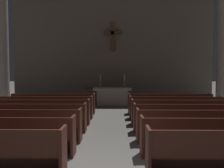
{
  "coord_description": "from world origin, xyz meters",
  "views": [
    {
      "loc": [
        0.19,
        -4.7,
        2.04
      ],
      "look_at": [
        0.0,
        8.45,
        1.3
      ],
      "focal_mm": 39.83,
      "sensor_mm": 36.0,
      "label": 1
    }
  ],
  "objects_px": {
    "lectern": "(89,98)",
    "pew_right_row_4": "(192,118)",
    "candlestick_right": "(124,83)",
    "pew_right_row_2": "(223,137)",
    "pew_right_row_5": "(183,112)",
    "pew_right_row_6": "(176,107)",
    "pew_right_row_3": "(205,126)",
    "pew_left_row_7": "(54,103)",
    "pew_left_row_4": "(28,117)",
    "column_left_second": "(2,47)",
    "column_right_second": "(223,47)",
    "candlestick_left": "(100,83)",
    "altar": "(112,96)",
    "pew_left_row_5": "(39,112)",
    "pew_right_row_7": "(170,104)",
    "pew_left_row_6": "(47,107)",
    "pew_left_row_3": "(14,125)"
  },
  "relations": [
    {
      "from": "pew_left_row_5",
      "to": "altar",
      "type": "distance_m",
      "value": 5.87
    },
    {
      "from": "pew_left_row_4",
      "to": "pew_right_row_7",
      "type": "xyz_separation_m",
      "value": [
        5.43,
        3.43,
        0.0
      ]
    },
    {
      "from": "candlestick_left",
      "to": "pew_right_row_5",
      "type": "bearing_deg",
      "value": -56.73
    },
    {
      "from": "pew_left_row_5",
      "to": "column_right_second",
      "type": "height_order",
      "value": "column_right_second"
    },
    {
      "from": "pew_left_row_7",
      "to": "column_left_second",
      "type": "relative_size",
      "value": 0.58
    },
    {
      "from": "pew_left_row_5",
      "to": "pew_right_row_7",
      "type": "bearing_deg",
      "value": 22.87
    },
    {
      "from": "pew_left_row_4",
      "to": "column_left_second",
      "type": "height_order",
      "value": "column_left_second"
    },
    {
      "from": "lectern",
      "to": "pew_right_row_4",
      "type": "bearing_deg",
      "value": -52.42
    },
    {
      "from": "lectern",
      "to": "altar",
      "type": "bearing_deg",
      "value": 43.89
    },
    {
      "from": "pew_right_row_5",
      "to": "candlestick_left",
      "type": "xyz_separation_m",
      "value": [
        -3.41,
        5.2,
        0.79
      ]
    },
    {
      "from": "pew_left_row_6",
      "to": "pew_right_row_4",
      "type": "height_order",
      "value": "same"
    },
    {
      "from": "pew_left_row_7",
      "to": "pew_right_row_4",
      "type": "xyz_separation_m",
      "value": [
        5.43,
        -3.43,
        0.0
      ]
    },
    {
      "from": "pew_right_row_2",
      "to": "candlestick_right",
      "type": "relative_size",
      "value": 4.97
    },
    {
      "from": "pew_right_row_7",
      "to": "column_right_second",
      "type": "height_order",
      "value": "column_right_second"
    },
    {
      "from": "pew_left_row_4",
      "to": "column_left_second",
      "type": "bearing_deg",
      "value": 121.47
    },
    {
      "from": "altar",
      "to": "pew_right_row_6",
      "type": "bearing_deg",
      "value": -56.24
    },
    {
      "from": "candlestick_right",
      "to": "pew_right_row_2",
      "type": "bearing_deg",
      "value": -76.88
    },
    {
      "from": "pew_left_row_7",
      "to": "pew_right_row_6",
      "type": "relative_size",
      "value": 1.0
    },
    {
      "from": "pew_left_row_6",
      "to": "pew_right_row_4",
      "type": "distance_m",
      "value": 5.89
    },
    {
      "from": "pew_left_row_5",
      "to": "pew_right_row_5",
      "type": "relative_size",
      "value": 1.0
    },
    {
      "from": "pew_right_row_3",
      "to": "candlestick_left",
      "type": "relative_size",
      "value": 4.97
    },
    {
      "from": "pew_left_row_3",
      "to": "pew_left_row_4",
      "type": "bearing_deg",
      "value": 90.0
    },
    {
      "from": "pew_left_row_3",
      "to": "pew_left_row_5",
      "type": "bearing_deg",
      "value": 90.0
    },
    {
      "from": "pew_right_row_6",
      "to": "pew_right_row_2",
      "type": "bearing_deg",
      "value": -90.0
    },
    {
      "from": "pew_right_row_4",
      "to": "candlestick_left",
      "type": "xyz_separation_m",
      "value": [
        -3.41,
        6.35,
        0.79
      ]
    },
    {
      "from": "pew_left_row_4",
      "to": "pew_right_row_3",
      "type": "distance_m",
      "value": 5.55
    },
    {
      "from": "pew_right_row_3",
      "to": "lectern",
      "type": "xyz_separation_m",
      "value": [
        -3.96,
        6.29,
        0.07
      ]
    },
    {
      "from": "pew_right_row_3",
      "to": "pew_right_row_7",
      "type": "bearing_deg",
      "value": 90.0
    },
    {
      "from": "pew_right_row_7",
      "to": "pew_right_row_5",
      "type": "bearing_deg",
      "value": -90.0
    },
    {
      "from": "lectern",
      "to": "candlestick_left",
      "type": "bearing_deg",
      "value": 65.48
    },
    {
      "from": "pew_right_row_4",
      "to": "column_left_second",
      "type": "distance_m",
      "value": 10.35
    },
    {
      "from": "lectern",
      "to": "pew_right_row_7",
      "type": "bearing_deg",
      "value": -23.4
    },
    {
      "from": "pew_right_row_5",
      "to": "candlestick_right",
      "type": "height_order",
      "value": "candlestick_right"
    },
    {
      "from": "pew_left_row_5",
      "to": "pew_left_row_7",
      "type": "relative_size",
      "value": 1.0
    },
    {
      "from": "pew_left_row_5",
      "to": "pew_right_row_6",
      "type": "xyz_separation_m",
      "value": [
        5.43,
        1.14,
        0.0
      ]
    },
    {
      "from": "column_left_second",
      "to": "column_right_second",
      "type": "bearing_deg",
      "value": 0.0
    },
    {
      "from": "pew_right_row_3",
      "to": "column_left_second",
      "type": "distance_m",
      "value": 10.96
    },
    {
      "from": "column_right_second",
      "to": "altar",
      "type": "xyz_separation_m",
      "value": [
        -5.85,
        1.23,
        -2.72
      ]
    },
    {
      "from": "pew_left_row_4",
      "to": "column_right_second",
      "type": "height_order",
      "value": "column_right_second"
    },
    {
      "from": "pew_left_row_5",
      "to": "pew_right_row_5",
      "type": "height_order",
      "value": "same"
    },
    {
      "from": "pew_right_row_2",
      "to": "candlestick_left",
      "type": "relative_size",
      "value": 4.97
    },
    {
      "from": "pew_right_row_3",
      "to": "pew_right_row_7",
      "type": "height_order",
      "value": "same"
    },
    {
      "from": "pew_right_row_4",
      "to": "pew_right_row_5",
      "type": "distance_m",
      "value": 1.14
    },
    {
      "from": "pew_left_row_4",
      "to": "lectern",
      "type": "bearing_deg",
      "value": 74.1
    },
    {
      "from": "pew_right_row_2",
      "to": "column_left_second",
      "type": "bearing_deg",
      "value": 139.13
    },
    {
      "from": "pew_left_row_6",
      "to": "pew_left_row_5",
      "type": "bearing_deg",
      "value": -90.0
    },
    {
      "from": "pew_left_row_4",
      "to": "column_right_second",
      "type": "bearing_deg",
      "value": 30.88
    },
    {
      "from": "pew_left_row_3",
      "to": "pew_right_row_7",
      "type": "bearing_deg",
      "value": 40.15
    },
    {
      "from": "pew_right_row_6",
      "to": "pew_right_row_3",
      "type": "bearing_deg",
      "value": -90.0
    },
    {
      "from": "pew_right_row_4",
      "to": "pew_right_row_5",
      "type": "xyz_separation_m",
      "value": [
        0.0,
        1.14,
        0.0
      ]
    }
  ]
}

